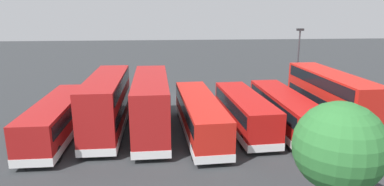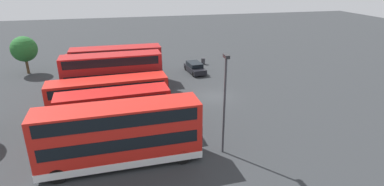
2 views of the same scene
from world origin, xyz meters
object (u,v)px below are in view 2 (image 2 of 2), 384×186
(bus_single_deck_third, at_px, (114,105))
(bus_single_deck_second, at_px, (115,121))
(bus_double_decker_near_end, at_px, (120,134))
(bus_double_decker_sixth, at_px, (117,64))
(lamp_post_tall, at_px, (225,98))
(car_hatchback_silver, at_px, (195,68))
(waste_bin_yellow, at_px, (203,61))
(bus_single_deck_seventh, at_px, (110,63))
(bus_single_deck_fourth, at_px, (109,91))
(bus_double_decker_fifth, at_px, (113,73))

(bus_single_deck_third, bearing_deg, bus_single_deck_second, -179.58)
(bus_double_decker_near_end, distance_m, bus_double_decker_sixth, 18.21)
(bus_single_deck_second, distance_m, lamp_post_tall, 9.43)
(car_hatchback_silver, xyz_separation_m, waste_bin_yellow, (3.86, -2.25, -0.23))
(bus_double_decker_sixth, bearing_deg, bus_single_deck_third, 177.48)
(bus_single_deck_third, relative_size, lamp_post_tall, 1.34)
(bus_single_deck_seventh, distance_m, lamp_post_tall, 23.74)
(bus_single_deck_fourth, relative_size, car_hatchback_silver, 2.66)
(bus_single_deck_third, xyz_separation_m, bus_double_decker_fifth, (7.45, 0.06, 0.83))
(bus_double_decker_sixth, xyz_separation_m, bus_single_deck_seventh, (3.61, 0.94, -0.83))
(car_hatchback_silver, bearing_deg, bus_double_decker_fifth, 116.47)
(car_hatchback_silver, bearing_deg, bus_single_deck_third, 139.89)
(bus_single_deck_seventh, bearing_deg, bus_double_decker_near_end, -177.62)
(waste_bin_yellow, bearing_deg, bus_double_decker_fifth, 125.24)
(bus_double_decker_fifth, height_order, car_hatchback_silver, bus_double_decker_fifth)
(bus_single_deck_fourth, relative_size, lamp_post_tall, 1.57)
(waste_bin_yellow, bearing_deg, bus_double_decker_near_end, 152.24)
(bus_double_decker_sixth, relative_size, bus_single_deck_seventh, 0.96)
(bus_single_deck_second, height_order, waste_bin_yellow, bus_single_deck_second)
(bus_double_decker_near_end, xyz_separation_m, waste_bin_yellow, (24.03, -12.65, -1.97))
(bus_single_deck_seventh, xyz_separation_m, waste_bin_yellow, (2.20, -13.56, -1.15))
(bus_double_decker_near_end, height_order, bus_single_deck_fourth, bus_double_decker_near_end)
(bus_single_deck_third, xyz_separation_m, waste_bin_yellow, (16.74, -13.09, -1.14))
(bus_single_deck_second, bearing_deg, car_hatchback_silver, -33.68)
(bus_double_decker_fifth, xyz_separation_m, waste_bin_yellow, (9.29, -13.15, -1.97))
(bus_double_decker_sixth, xyz_separation_m, car_hatchback_silver, (1.95, -10.37, -1.75))
(car_hatchback_silver, bearing_deg, bus_single_deck_second, 146.32)
(bus_single_deck_third, bearing_deg, bus_single_deck_fourth, 8.00)
(bus_double_decker_near_end, relative_size, bus_double_decker_sixth, 1.05)
(bus_single_deck_third, height_order, lamp_post_tall, lamp_post_tall)
(bus_single_deck_fourth, xyz_separation_m, waste_bin_yellow, (13.06, -13.61, -1.15))
(bus_single_deck_second, distance_m, bus_single_deck_seventh, 17.90)
(bus_single_deck_fourth, height_order, lamp_post_tall, lamp_post_tall)
(bus_double_decker_fifth, bearing_deg, car_hatchback_silver, -63.53)
(bus_single_deck_second, bearing_deg, bus_single_deck_seventh, 1.57)
(bus_single_deck_third, xyz_separation_m, lamp_post_tall, (-7.45, -8.01, 2.91))
(bus_double_decker_sixth, height_order, lamp_post_tall, lamp_post_tall)
(bus_double_decker_near_end, relative_size, waste_bin_yellow, 12.03)
(bus_single_deck_second, xyz_separation_m, bus_double_decker_fifth, (10.81, 0.08, 0.83))
(car_hatchback_silver, bearing_deg, waste_bin_yellow, -30.18)
(car_hatchback_silver, bearing_deg, bus_single_deck_seventh, 81.67)
(bus_single_deck_fourth, bearing_deg, car_hatchback_silver, -51.02)
(bus_single_deck_fourth, xyz_separation_m, bus_double_decker_sixth, (7.24, -1.00, 0.82))
(bus_double_decker_fifth, xyz_separation_m, bus_double_decker_sixth, (3.47, -0.54, -0.00))
(bus_double_decker_near_end, xyz_separation_m, lamp_post_tall, (-0.16, -7.57, 2.08))
(bus_single_deck_fourth, bearing_deg, waste_bin_yellow, -46.19)
(bus_double_decker_near_end, height_order, bus_single_deck_second, bus_double_decker_near_end)
(bus_single_deck_third, distance_m, waste_bin_yellow, 21.28)
(car_hatchback_silver, height_order, waste_bin_yellow, car_hatchback_silver)
(car_hatchback_silver, bearing_deg, lamp_post_tall, 172.07)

